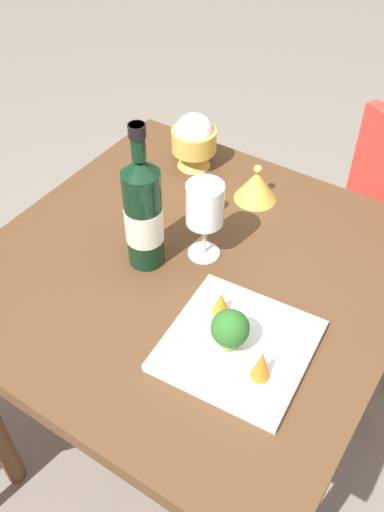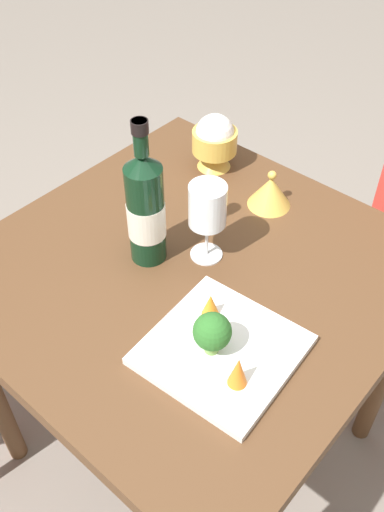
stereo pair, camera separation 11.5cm
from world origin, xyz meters
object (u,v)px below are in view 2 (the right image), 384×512
Objects in this scene: rice_bowl at (215,141)px; wine_glass at (207,207)px; wine_bottle at (146,209)px; carrot_garnish_right at (210,305)px; rice_bowl_lid at (271,191)px; serving_plate at (222,350)px; carrot_garnish_left at (238,371)px; broccoli_floret at (212,332)px.

wine_glass is at bearing 126.54° from rice_bowl.
carrot_garnish_right is at bearing 166.87° from wine_bottle.
rice_bowl is 0.20m from rice_bowl_lid.
wine_bottle is 3.21× the size of rice_bowl_lid.
wine_bottle is 0.31m from serving_plate.
carrot_garnish_left is at bearing 148.39° from serving_plate.
wine_bottle is at bearing 73.27° from rice_bowl_lid.
serving_plate is at bearing -31.61° from carrot_garnish_left.
rice_bowl_lid is at bearing -90.89° from wine_glass.
rice_bowl is at bearing -50.75° from broccoli_floret.
wine_bottle reaches higher than rice_bowl_lid.
carrot_garnish_left is at bearing 162.82° from broccoli_floret.
broccoli_floret is 0.09m from carrot_garnish_right.
serving_plate is 0.09m from carrot_garnish_right.
wine_bottle is 0.29m from broccoli_floret.
broccoli_floret is at bearing 58.58° from serving_plate.
carrot_garnish_right is at bearing -33.18° from carrot_garnish_left.
carrot_garnish_left reaches higher than serving_plate.
wine_bottle is 3.75× the size of broccoli_floret.
carrot_garnish_right is (0.07, -0.04, 0.03)m from serving_plate.
rice_bowl_lid is 0.45m from broccoli_floret.
rice_bowl is 1.65× the size of broccoli_floret.
carrot_garnish_right is at bearing 128.86° from rice_bowl.
rice_bowl_lid is 1.97× the size of carrot_garnish_right.
rice_bowl_lid is (-0.00, -0.22, -0.09)m from wine_glass.
wine_bottle is at bearing 42.31° from wine_glass.
serving_plate is 0.06m from broccoli_floret.
wine_bottle is 0.36m from rice_bowl.
rice_bowl_lid is at bearing -67.51° from broccoli_floret.
rice_bowl reaches higher than serving_plate.
broccoli_floret is at bearing 131.57° from carrot_garnish_right.
rice_bowl is at bearing -73.04° from wine_bottle.
carrot_garnish_left is (-0.44, 0.47, -0.03)m from rice_bowl.
broccoli_floret is (-0.26, 0.11, -0.06)m from wine_bottle.
broccoli_floret reaches higher than serving_plate.
rice_bowl is (0.10, -0.34, -0.05)m from wine_bottle.
carrot_garnish_left is (-0.25, 0.21, -0.08)m from wine_glass.
broccoli_floret reaches higher than carrot_garnish_left.
rice_bowl_lid is at bearing -65.43° from serving_plate.
wine_glass is at bearing -46.91° from carrot_garnish_right.
carrot_garnish_right is (0.13, -0.09, -0.01)m from carrot_garnish_left.
carrot_garnish_left is at bearing 133.11° from rice_bowl.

